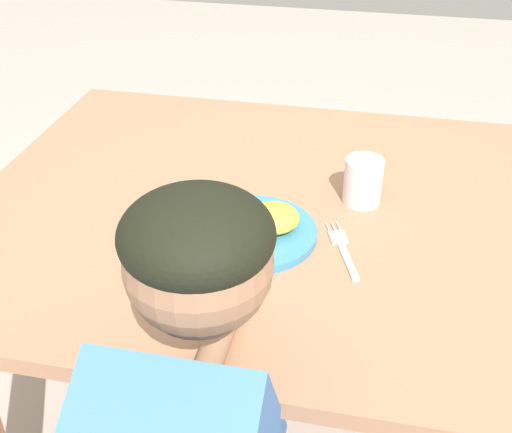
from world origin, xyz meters
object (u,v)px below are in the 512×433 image
(spoon, at_px, (168,222))
(drinking_cup, at_px, (363,181))
(fork, at_px, (343,249))
(plate, at_px, (256,227))

(spoon, distance_m, drinking_cup, 0.39)
(fork, distance_m, drinking_cup, 0.18)
(fork, bearing_deg, spoon, 68.31)
(plate, bearing_deg, spoon, -178.63)
(drinking_cup, bearing_deg, spoon, -154.98)
(spoon, height_order, drinking_cup, drinking_cup)
(spoon, bearing_deg, fork, -100.47)
(fork, relative_size, drinking_cup, 1.84)
(plate, height_order, fork, plate)
(plate, relative_size, spoon, 1.32)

